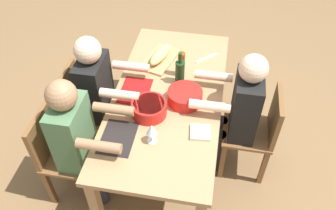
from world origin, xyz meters
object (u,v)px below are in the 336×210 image
(chair_near_center, at_px, (83,106))
(beer_bottle, at_px, (181,64))
(diner_far_center, at_px, (239,108))
(bread_loaf, at_px, (160,54))
(diner_near_center, at_px, (100,90))
(serving_bowl_greens, at_px, (149,108))
(cutting_board, at_px, (160,59))
(chair_far_center, at_px, (258,129))
(wine_bottle, at_px, (180,72))
(napkin_stack, at_px, (200,132))
(dining_table, at_px, (168,103))
(serving_bowl_salad, at_px, (185,96))
(chair_near_right, at_px, (61,151))
(diner_near_right, at_px, (79,136))
(wine_glass, at_px, (152,130))

(chair_near_center, xyz_separation_m, beer_bottle, (-0.27, 0.81, 0.37))
(diner_far_center, bearing_deg, bread_loaf, -121.00)
(diner_near_center, height_order, serving_bowl_greens, diner_near_center)
(serving_bowl_greens, height_order, cutting_board, serving_bowl_greens)
(chair_far_center, height_order, wine_bottle, wine_bottle)
(chair_near_center, distance_m, napkin_stack, 1.13)
(cutting_board, relative_size, beer_bottle, 1.82)
(cutting_board, distance_m, wine_bottle, 0.35)
(bread_loaf, bearing_deg, wine_bottle, 39.59)
(dining_table, height_order, cutting_board, cutting_board)
(diner_near_center, xyz_separation_m, wine_bottle, (-0.17, 0.63, 0.15))
(dining_table, height_order, diner_far_center, diner_far_center)
(dining_table, bearing_deg, serving_bowl_salad, 71.05)
(chair_near_right, height_order, serving_bowl_greens, chair_near_right)
(chair_near_center, distance_m, beer_bottle, 0.93)
(dining_table, bearing_deg, chair_far_center, 90.00)
(diner_far_center, xyz_separation_m, beer_bottle, (-0.27, -0.50, 0.15))
(dining_table, bearing_deg, diner_near_center, -90.00)
(diner_far_center, distance_m, bread_loaf, 0.84)
(diner_near_center, bearing_deg, napkin_stack, 67.71)
(serving_bowl_salad, bearing_deg, beer_bottle, -166.27)
(diner_far_center, bearing_deg, diner_near_center, -90.00)
(dining_table, relative_size, beer_bottle, 8.17)
(cutting_board, height_order, napkin_stack, napkin_stack)
(serving_bowl_salad, xyz_separation_m, bread_loaf, (-0.48, -0.29, 0.01))
(bread_loaf, bearing_deg, napkin_stack, 29.52)
(serving_bowl_salad, xyz_separation_m, serving_bowl_greens, (0.18, -0.24, 0.00))
(chair_near_right, relative_size, chair_near_center, 1.00)
(diner_near_right, relative_size, bread_loaf, 3.75)
(diner_near_right, bearing_deg, chair_near_center, -159.62)
(chair_near_center, relative_size, wine_bottle, 2.93)
(diner_far_center, bearing_deg, dining_table, -90.00)
(serving_bowl_salad, distance_m, bread_loaf, 0.55)
(serving_bowl_salad, relative_size, bread_loaf, 0.84)
(chair_near_right, height_order, beer_bottle, beer_bottle)
(wine_glass, bearing_deg, cutting_board, -172.36)
(bread_loaf, distance_m, beer_bottle, 0.27)
(diner_near_center, relative_size, beer_bottle, 5.45)
(chair_near_center, bearing_deg, serving_bowl_salad, 86.91)
(chair_near_center, bearing_deg, chair_far_center, 90.00)
(diner_near_right, height_order, cutting_board, diner_near_right)
(diner_far_center, height_order, beer_bottle, diner_far_center)
(diner_near_right, distance_m, wine_bottle, 0.93)
(serving_bowl_salad, xyz_separation_m, beer_bottle, (-0.31, -0.08, 0.05))
(diner_near_center, distance_m, napkin_stack, 0.93)
(cutting_board, bearing_deg, diner_near_right, -24.40)
(chair_near_center, bearing_deg, beer_bottle, 108.23)
(chair_far_center, bearing_deg, chair_near_right, -71.72)
(chair_near_center, distance_m, bread_loaf, 0.81)
(dining_table, relative_size, chair_near_center, 2.11)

